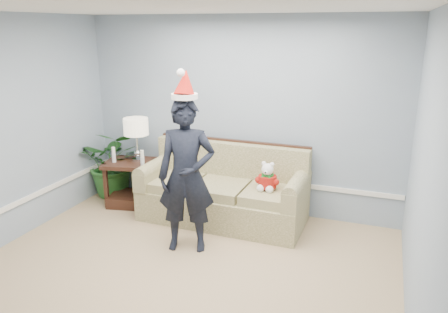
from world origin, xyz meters
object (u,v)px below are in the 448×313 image
man (187,176)px  sofa (224,193)px  table_lamp (136,128)px  houseplant (114,162)px  teddy_bear (267,180)px  side_table (131,188)px

man → sofa: bearing=66.0°
man → table_lamp: bearing=124.4°
houseplant → teddy_bear: houseplant is taller
sofa → side_table: bearing=-178.2°
side_table → man: (1.35, -0.91, 0.64)m
side_table → table_lamp: bearing=40.6°
man → teddy_bear: man is taller
sofa → houseplant: (-1.89, 0.22, 0.17)m
houseplant → man: man is taller
table_lamp → teddy_bear: 2.05m
table_lamp → teddy_bear: table_lamp is taller
table_lamp → man: size_ratio=0.35×
table_lamp → sofa: bearing=-2.3°
man → houseplant: bearing=129.8°
man → side_table: bearing=128.5°
side_table → man: bearing=-34.1°
houseplant → man: 2.15m
table_lamp → houseplant: size_ratio=0.59×
houseplant → man: bearing=-32.8°
side_table → table_lamp: size_ratio=1.26×
sofa → side_table: size_ratio=2.78×
teddy_bear → man: bearing=-130.4°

